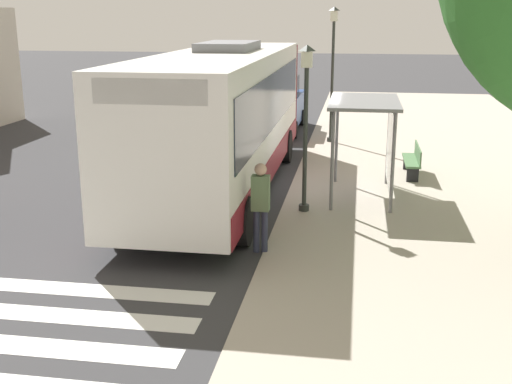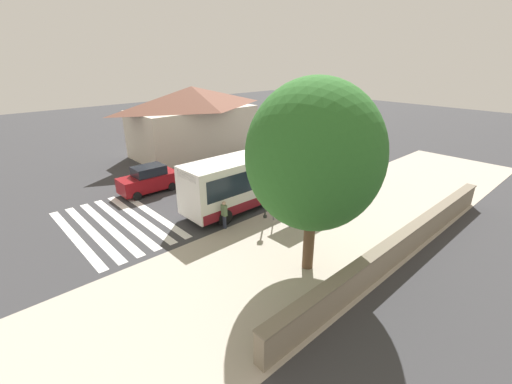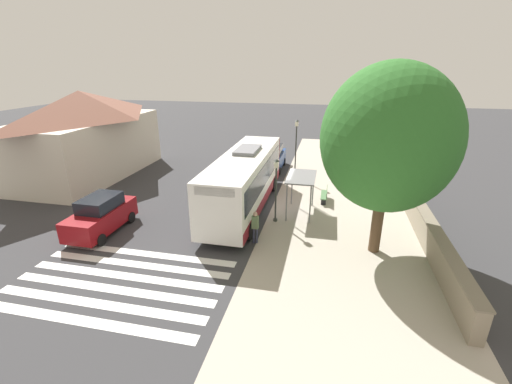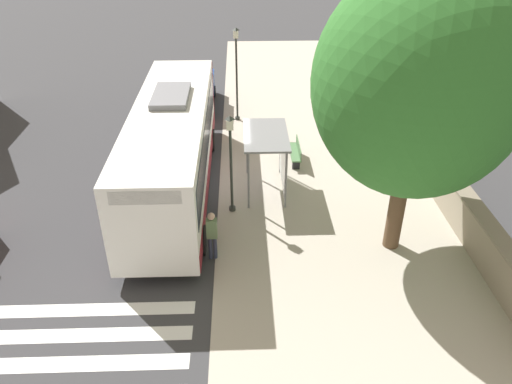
{
  "view_description": "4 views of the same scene",
  "coord_description": "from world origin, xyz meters",
  "px_view_note": "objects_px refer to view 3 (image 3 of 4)",
  "views": [
    {
      "loc": [
        -1.69,
        16.21,
        4.45
      ],
      "look_at": [
        0.33,
        3.58,
        0.88
      ],
      "focal_mm": 45.0,
      "sensor_mm": 36.0,
      "label": 1
    },
    {
      "loc": [
        -14.6,
        15.71,
        9.64
      ],
      "look_at": [
        -0.14,
        2.34,
        1.76
      ],
      "focal_mm": 24.0,
      "sensor_mm": 36.0,
      "label": 2
    },
    {
      "loc": [
        -3.34,
        20.06,
        8.77
      ],
      "look_at": [
        0.35,
        3.18,
        2.24
      ],
      "focal_mm": 24.0,
      "sensor_mm": 36.0,
      "label": 3
    },
    {
      "loc": [
        -0.9,
        17.46,
        10.3
      ],
      "look_at": [
        -1.41,
        2.26,
        0.99
      ],
      "focal_mm": 35.0,
      "sensor_mm": 36.0,
      "label": 4
    }
  ],
  "objects_px": {
    "pedestrian": "(255,225)",
    "parked_car_far_lane": "(101,215)",
    "street_lamp_near": "(296,144)",
    "bus_shelter": "(304,183)",
    "bench": "(325,194)",
    "parked_car_behind_bus": "(272,158)",
    "shade_tree": "(389,139)",
    "street_lamp_far": "(276,185)",
    "bus": "(245,180)"
  },
  "relations": [
    {
      "from": "pedestrian",
      "to": "parked_car_behind_bus",
      "type": "bearing_deg",
      "value": -84.02
    },
    {
      "from": "shade_tree",
      "to": "parked_car_far_lane",
      "type": "distance_m",
      "value": 15.22
    },
    {
      "from": "street_lamp_near",
      "to": "street_lamp_far",
      "type": "bearing_deg",
      "value": 88.59
    },
    {
      "from": "bus",
      "to": "street_lamp_near",
      "type": "bearing_deg",
      "value": -109.28
    },
    {
      "from": "bus_shelter",
      "to": "bench",
      "type": "bearing_deg",
      "value": -118.92
    },
    {
      "from": "pedestrian",
      "to": "bench",
      "type": "xyz_separation_m",
      "value": [
        -3.35,
        -6.61,
        -0.56
      ]
    },
    {
      "from": "street_lamp_near",
      "to": "shade_tree",
      "type": "height_order",
      "value": "shade_tree"
    },
    {
      "from": "bench",
      "to": "shade_tree",
      "type": "relative_size",
      "value": 0.2
    },
    {
      "from": "bus",
      "to": "parked_car_behind_bus",
      "type": "height_order",
      "value": "bus"
    },
    {
      "from": "bus",
      "to": "shade_tree",
      "type": "bearing_deg",
      "value": 153.15
    },
    {
      "from": "pedestrian",
      "to": "shade_tree",
      "type": "distance_m",
      "value": 7.52
    },
    {
      "from": "parked_car_behind_bus",
      "to": "shade_tree",
      "type": "bearing_deg",
      "value": 119.83
    },
    {
      "from": "shade_tree",
      "to": "parked_car_behind_bus",
      "type": "bearing_deg",
      "value": -60.17
    },
    {
      "from": "pedestrian",
      "to": "shade_tree",
      "type": "relative_size",
      "value": 0.2
    },
    {
      "from": "bus",
      "to": "parked_car_behind_bus",
      "type": "xyz_separation_m",
      "value": [
        -0.25,
        -8.94,
        -0.93
      ]
    },
    {
      "from": "parked_car_behind_bus",
      "to": "street_lamp_near",
      "type": "bearing_deg",
      "value": 138.22
    },
    {
      "from": "street_lamp_far",
      "to": "parked_car_behind_bus",
      "type": "relative_size",
      "value": 0.85
    },
    {
      "from": "street_lamp_far",
      "to": "parked_car_far_lane",
      "type": "relative_size",
      "value": 0.88
    },
    {
      "from": "bus",
      "to": "street_lamp_far",
      "type": "bearing_deg",
      "value": 145.5
    },
    {
      "from": "street_lamp_far",
      "to": "shade_tree",
      "type": "distance_m",
      "value": 6.71
    },
    {
      "from": "pedestrian",
      "to": "street_lamp_far",
      "type": "relative_size",
      "value": 0.46
    },
    {
      "from": "parked_car_behind_bus",
      "to": "parked_car_far_lane",
      "type": "xyz_separation_m",
      "value": [
        7.14,
        13.79,
        -0.03
      ]
    },
    {
      "from": "bus",
      "to": "pedestrian",
      "type": "xyz_separation_m",
      "value": [
        -1.63,
        4.32,
        -0.9
      ]
    },
    {
      "from": "bus",
      "to": "street_lamp_near",
      "type": "relative_size",
      "value": 2.43
    },
    {
      "from": "pedestrian",
      "to": "shade_tree",
      "type": "height_order",
      "value": "shade_tree"
    },
    {
      "from": "street_lamp_far",
      "to": "parked_car_far_lane",
      "type": "bearing_deg",
      "value": 20.0
    },
    {
      "from": "shade_tree",
      "to": "pedestrian",
      "type": "bearing_deg",
      "value": 4.7
    },
    {
      "from": "bench",
      "to": "shade_tree",
      "type": "xyz_separation_m",
      "value": [
        -2.59,
        6.12,
        5.15
      ]
    },
    {
      "from": "bus",
      "to": "parked_car_behind_bus",
      "type": "bearing_deg",
      "value": -91.57
    },
    {
      "from": "street_lamp_near",
      "to": "bus_shelter",
      "type": "bearing_deg",
      "value": 100.01
    },
    {
      "from": "bench",
      "to": "parked_car_behind_bus",
      "type": "xyz_separation_m",
      "value": [
        4.73,
        -6.65,
        0.52
      ]
    },
    {
      "from": "street_lamp_near",
      "to": "street_lamp_far",
      "type": "distance_m",
      "value": 8.53
    },
    {
      "from": "bus",
      "to": "parked_car_far_lane",
      "type": "xyz_separation_m",
      "value": [
        6.89,
        4.85,
        -0.95
      ]
    },
    {
      "from": "bus_shelter",
      "to": "street_lamp_far",
      "type": "distance_m",
      "value": 2.09
    },
    {
      "from": "pedestrian",
      "to": "bench",
      "type": "relative_size",
      "value": 0.96
    },
    {
      "from": "street_lamp_near",
      "to": "parked_car_behind_bus",
      "type": "xyz_separation_m",
      "value": [
        2.2,
        -1.96,
        -1.76
      ]
    },
    {
      "from": "bench",
      "to": "street_lamp_far",
      "type": "height_order",
      "value": "street_lamp_far"
    },
    {
      "from": "bench",
      "to": "street_lamp_near",
      "type": "height_order",
      "value": "street_lamp_near"
    },
    {
      "from": "pedestrian",
      "to": "street_lamp_near",
      "type": "relative_size",
      "value": 0.38
    },
    {
      "from": "bus",
      "to": "bench",
      "type": "height_order",
      "value": "bus"
    },
    {
      "from": "pedestrian",
      "to": "street_lamp_near",
      "type": "distance_m",
      "value": 11.45
    },
    {
      "from": "bus",
      "to": "bus_shelter",
      "type": "distance_m",
      "value": 3.68
    },
    {
      "from": "bus_shelter",
      "to": "pedestrian",
      "type": "relative_size",
      "value": 1.69
    },
    {
      "from": "bus_shelter",
      "to": "parked_car_behind_bus",
      "type": "relative_size",
      "value": 0.66
    },
    {
      "from": "pedestrian",
      "to": "parked_car_far_lane",
      "type": "distance_m",
      "value": 8.54
    },
    {
      "from": "bus",
      "to": "parked_car_behind_bus",
      "type": "relative_size",
      "value": 2.54
    },
    {
      "from": "shade_tree",
      "to": "parked_car_behind_bus",
      "type": "distance_m",
      "value": 15.43
    },
    {
      "from": "street_lamp_near",
      "to": "parked_car_far_lane",
      "type": "relative_size",
      "value": 1.08
    },
    {
      "from": "bench",
      "to": "parked_car_behind_bus",
      "type": "bearing_deg",
      "value": -54.54
    },
    {
      "from": "pedestrian",
      "to": "street_lamp_near",
      "type": "height_order",
      "value": "street_lamp_near"
    }
  ]
}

